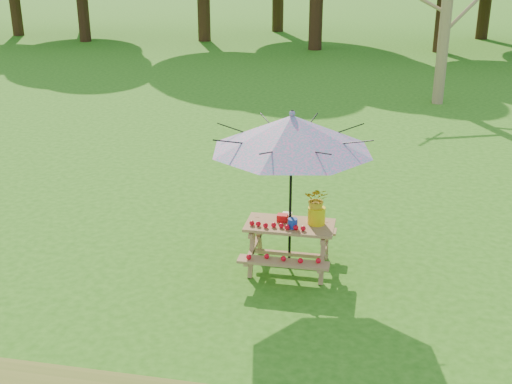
# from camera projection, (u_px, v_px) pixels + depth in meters

# --- Properties ---
(picnic_table) EXTENTS (1.20, 1.32, 0.67)m
(picnic_table) POSITION_uv_depth(u_px,v_px,m) (289.00, 247.00, 8.83)
(picnic_table) COLOR #A57C4A
(picnic_table) RESTS_ON ground
(patio_umbrella) EXTENTS (2.57, 2.57, 2.25)m
(patio_umbrella) POSITION_uv_depth(u_px,v_px,m) (292.00, 133.00, 8.26)
(patio_umbrella) COLOR black
(patio_umbrella) RESTS_ON ground
(produce_bins) EXTENTS (0.30, 0.45, 0.13)m
(produce_bins) POSITION_uv_depth(u_px,v_px,m) (288.00, 220.00, 8.72)
(produce_bins) COLOR red
(produce_bins) RESTS_ON picnic_table
(tomatoes_row) EXTENTS (0.77, 0.13, 0.07)m
(tomatoes_row) POSITION_uv_depth(u_px,v_px,m) (277.00, 226.00, 8.56)
(tomatoes_row) COLOR red
(tomatoes_row) RESTS_ON picnic_table
(flower_bucket) EXTENTS (0.33, 0.29, 0.53)m
(flower_bucket) POSITION_uv_depth(u_px,v_px,m) (317.00, 204.00, 8.62)
(flower_bucket) COLOR yellow
(flower_bucket) RESTS_ON picnic_table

